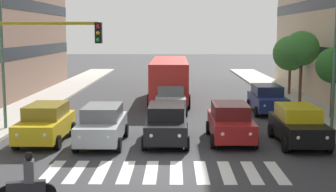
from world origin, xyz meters
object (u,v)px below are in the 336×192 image
object	(u,v)px
car_0	(298,125)
traffic_light_gantry	(9,66)
car_row2_0	(267,99)
street_tree_3	(290,53)
car_1	(230,122)
motorcycle_with_rider	(27,183)
street_lamp_right	(13,36)
bus_behind_traffic	(170,76)
street_tree_1	(334,66)
car_4	(46,123)
street_lamp_left	(328,41)
car_3	(102,124)
street_tree_2	(302,49)
car_2	(166,123)
car_row2_1	(171,98)

from	to	relation	value
car_0	traffic_light_gantry	world-z (taller)	traffic_light_gantry
car_row2_0	street_tree_3	distance (m)	8.87
car_1	car_row2_0	xyz separation A→B (m)	(-3.17, -7.52, 0.00)
motorcycle_with_rider	street_lamp_right	world-z (taller)	street_lamp_right
bus_behind_traffic	street_tree_1	bearing A→B (deg)	141.96
car_0	car_4	world-z (taller)	same
street_lamp_left	car_0	bearing A→B (deg)	51.15
car_3	street_tree_2	size ratio (longest dim) A/B	0.90
car_0	street_tree_1	bearing A→B (deg)	-120.54
car_0	traffic_light_gantry	xyz separation A→B (m)	(11.64, 3.34, 2.87)
car_3	traffic_light_gantry	size ratio (longest dim) A/B	0.81
car_1	car_2	size ratio (longest dim) A/B	1.00
car_row2_0	street_tree_1	xyz separation A→B (m)	(-3.21, 2.31, 2.21)
street_tree_1	street_tree_3	world-z (taller)	street_tree_3
bus_behind_traffic	traffic_light_gantry	bearing A→B (deg)	70.77
car_0	car_row2_1	bearing A→B (deg)	-55.30
car_3	traffic_light_gantry	distance (m)	5.21
car_0	car_1	world-z (taller)	same
car_3	car_4	bearing A→B (deg)	-8.15
car_0	street_lamp_right	bearing A→B (deg)	-10.94
car_0	street_lamp_right	distance (m)	14.32
bus_behind_traffic	motorcycle_with_rider	size ratio (longest dim) A/B	6.25
car_1	street_tree_1	distance (m)	8.53
car_2	motorcycle_with_rider	bearing A→B (deg)	63.57
car_4	street_tree_2	world-z (taller)	street_tree_2
car_0	street_lamp_right	xyz separation A→B (m)	(13.53, -2.62, 3.88)
car_row2_0	car_0	bearing A→B (deg)	88.44
car_1	car_4	bearing A→B (deg)	2.12
car_1	car_4	xyz separation A→B (m)	(8.45, 0.31, 0.00)
car_4	street_tree_1	world-z (taller)	street_tree_1
car_4	bus_behind_traffic	bearing A→B (deg)	-113.23
car_2	car_row2_0	size ratio (longest dim) A/B	1.00
street_lamp_left	street_tree_1	xyz separation A→B (m)	(-1.50, -3.42, -1.47)
motorcycle_with_rider	street_tree_2	world-z (taller)	street_tree_2
motorcycle_with_rider	car_row2_1	bearing A→B (deg)	-104.23
car_1	street_lamp_left	bearing A→B (deg)	-159.87
car_0	car_row2_1	distance (m)	10.11
car_row2_1	car_2	bearing A→B (deg)	89.03
traffic_light_gantry	street_tree_2	xyz separation A→B (m)	(-14.64, -14.34, 0.13)
motorcycle_with_rider	street_tree_1	size ratio (longest dim) A/B	0.42
car_1	car_2	world-z (taller)	same
car_1	street_lamp_right	distance (m)	11.45
bus_behind_traffic	street_tree_2	distance (m)	9.37
motorcycle_with_rider	street_lamp_left	bearing A→B (deg)	-139.70
car_4	street_tree_3	xyz separation A→B (m)	(-14.89, -15.71, 2.45)
car_row2_0	motorcycle_with_rider	size ratio (longest dim) A/B	2.64
car_4	street_lamp_left	xyz separation A→B (m)	(-13.33, -2.10, 3.68)
car_row2_1	street_tree_1	distance (m)	9.78
street_tree_1	traffic_light_gantry	bearing A→B (deg)	31.31
car_2	bus_behind_traffic	distance (m)	12.87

